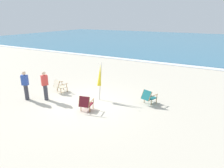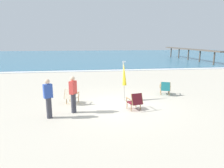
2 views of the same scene
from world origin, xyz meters
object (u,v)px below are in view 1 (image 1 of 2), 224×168
at_px(beach_chair_front_left, 86,103).
at_px(person_near_chairs, 25,85).
at_px(beach_chair_front_right, 149,96).
at_px(person_by_waterline, 45,86).
at_px(beach_chair_back_right, 59,86).
at_px(umbrella_furled_yellow, 100,76).

relative_size(beach_chair_front_left, person_near_chairs, 0.50).
xyz_separation_m(beach_chair_front_right, person_by_waterline, (-5.14, -2.23, 0.42)).
bearing_deg(beach_chair_front_right, beach_chair_front_left, -136.00).
bearing_deg(person_by_waterline, person_near_chairs, -152.54).
bearing_deg(beach_chair_back_right, person_near_chairs, -114.05).
bearing_deg(person_by_waterline, beach_chair_front_right, 23.47).
bearing_deg(umbrella_furled_yellow, beach_chair_back_right, -173.71).
relative_size(beach_chair_front_left, person_by_waterline, 0.50).
height_order(beach_chair_front_left, person_by_waterline, person_by_waterline).
relative_size(beach_chair_front_right, umbrella_furled_yellow, 0.43).
distance_m(beach_chair_front_right, person_by_waterline, 5.62).
xyz_separation_m(beach_chair_front_left, beach_chair_front_right, (2.38, 2.30, -0.01)).
height_order(umbrella_furled_yellow, person_near_chairs, umbrella_furled_yellow).
relative_size(beach_chair_front_right, person_near_chairs, 0.55).
xyz_separation_m(umbrella_furled_yellow, person_near_chairs, (-3.52, -2.06, -0.53)).
height_order(beach_chair_front_left, umbrella_furled_yellow, umbrella_furled_yellow).
xyz_separation_m(beach_chair_back_right, person_by_waterline, (0.18, -1.26, 0.41)).
bearing_deg(person_by_waterline, umbrella_furled_yellow, 31.36).
height_order(beach_chair_back_right, person_near_chairs, person_near_chairs).
distance_m(umbrella_furled_yellow, person_by_waterline, 3.04).
bearing_deg(person_near_chairs, person_by_waterline, 27.46).
distance_m(beach_chair_front_left, beach_chair_back_right, 3.22).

